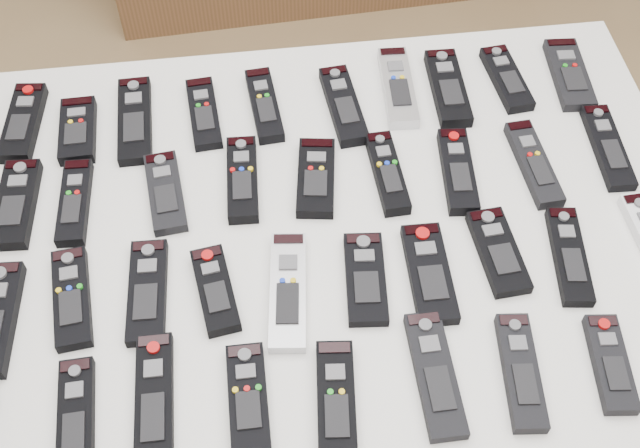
{
  "coord_description": "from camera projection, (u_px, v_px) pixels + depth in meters",
  "views": [
    {
      "loc": [
        -0.09,
        -0.62,
        1.83
      ],
      "look_at": [
        0.01,
        0.13,
        0.8
      ],
      "focal_mm": 45.0,
      "sensor_mm": 36.0,
      "label": 1
    }
  ],
  "objects": [
    {
      "name": "table",
      "position": [
        320.0,
        251.0,
        1.34
      ],
      "size": [
        1.25,
        0.88,
        0.78
      ],
      "color": "white",
      "rests_on": "ground"
    },
    {
      "name": "remote_0",
      "position": [
        23.0,
        122.0,
        1.41
      ],
      "size": [
        0.07,
        0.18,
        0.02
      ],
      "primitive_type": "cube",
      "rotation": [
        0.0,
        0.0,
        -0.1
      ],
      "color": "black",
      "rests_on": "table"
    },
    {
      "name": "remote_1",
      "position": [
        78.0,
        130.0,
        1.4
      ],
      "size": [
        0.06,
        0.14,
        0.02
      ],
      "primitive_type": "cube",
      "rotation": [
        0.0,
        0.0,
        0.02
      ],
      "color": "black",
      "rests_on": "table"
    },
    {
      "name": "remote_2",
      "position": [
        135.0,
        120.0,
        1.42
      ],
      "size": [
        0.06,
        0.2,
        0.02
      ],
      "primitive_type": "cube",
      "rotation": [
        0.0,
        0.0,
        0.01
      ],
      "color": "black",
      "rests_on": "table"
    },
    {
      "name": "remote_3",
      "position": [
        204.0,
        113.0,
        1.43
      ],
      "size": [
        0.06,
        0.17,
        0.02
      ],
      "primitive_type": "cube",
      "rotation": [
        0.0,
        0.0,
        0.07
      ],
      "color": "black",
      "rests_on": "table"
    },
    {
      "name": "remote_4",
      "position": [
        264.0,
        105.0,
        1.44
      ],
      "size": [
        0.06,
        0.17,
        0.02
      ],
      "primitive_type": "cube",
      "rotation": [
        0.0,
        0.0,
        0.07
      ],
      "color": "black",
      "rests_on": "table"
    },
    {
      "name": "remote_5",
      "position": [
        343.0,
        105.0,
        1.44
      ],
      "size": [
        0.07,
        0.19,
        0.02
      ],
      "primitive_type": "cube",
      "rotation": [
        0.0,
        0.0,
        0.09
      ],
      "color": "black",
      "rests_on": "table"
    },
    {
      "name": "remote_6",
      "position": [
        398.0,
        87.0,
        1.47
      ],
      "size": [
        0.06,
        0.19,
        0.02
      ],
      "primitive_type": "cube",
      "rotation": [
        0.0,
        0.0,
        -0.05
      ],
      "color": "#B7B7BC",
      "rests_on": "table"
    },
    {
      "name": "remote_7",
      "position": [
        448.0,
        88.0,
        1.47
      ],
      "size": [
        0.06,
        0.18,
        0.02
      ],
      "primitive_type": "cube",
      "rotation": [
        0.0,
        0.0,
        -0.03
      ],
      "color": "black",
      "rests_on": "table"
    },
    {
      "name": "remote_8",
      "position": [
        507.0,
        79.0,
        1.48
      ],
      "size": [
        0.06,
        0.16,
        0.02
      ],
      "primitive_type": "cube",
      "rotation": [
        0.0,
        0.0,
        0.09
      ],
      "color": "black",
      "rests_on": "table"
    },
    {
      "name": "remote_9",
      "position": [
        569.0,
        74.0,
        1.49
      ],
      "size": [
        0.07,
        0.18,
        0.02
      ],
      "primitive_type": "cube",
      "rotation": [
        0.0,
        0.0,
        -0.08
      ],
      "color": "black",
      "rests_on": "table"
    },
    {
      "name": "remote_10",
      "position": [
        16.0,
        204.0,
        1.31
      ],
      "size": [
        0.07,
        0.18,
        0.02
      ],
      "primitive_type": "cube",
      "rotation": [
        0.0,
        0.0,
        -0.06
      ],
      "color": "black",
      "rests_on": "table"
    },
    {
      "name": "remote_11",
      "position": [
        75.0,
        202.0,
        1.31
      ],
      "size": [
        0.05,
        0.17,
        0.02
      ],
      "primitive_type": "cube",
      "rotation": [
        0.0,
        0.0,
        -0.04
      ],
      "color": "black",
      "rests_on": "table"
    },
    {
      "name": "remote_12",
      "position": [
        165.0,
        193.0,
        1.32
      ],
      "size": [
        0.07,
        0.17,
        0.02
      ],
      "primitive_type": "cube",
      "rotation": [
        0.0,
        0.0,
        0.1
      ],
      "color": "black",
      "rests_on": "table"
    },
    {
      "name": "remote_13",
      "position": [
        242.0,
        179.0,
        1.34
      ],
      "size": [
        0.06,
        0.17,
        0.02
      ],
      "primitive_type": "cube",
      "rotation": [
        0.0,
        0.0,
        -0.05
      ],
      "color": "black",
      "rests_on": "table"
    },
    {
      "name": "remote_14",
      "position": [
        316.0,
        178.0,
        1.34
      ],
      "size": [
        0.08,
        0.17,
        0.02
      ],
      "primitive_type": "cube",
      "rotation": [
        0.0,
        0.0,
        -0.15
      ],
      "color": "black",
      "rests_on": "table"
    },
    {
      "name": "remote_15",
      "position": [
        387.0,
        173.0,
        1.35
      ],
      "size": [
        0.05,
        0.17,
        0.02
      ],
      "primitive_type": "cube",
      "rotation": [
        0.0,
        0.0,
        0.04
      ],
      "color": "black",
      "rests_on": "table"
    },
    {
      "name": "remote_16",
      "position": [
        458.0,
        171.0,
        1.35
      ],
      "size": [
        0.07,
        0.18,
        0.02
      ],
      "primitive_type": "cube",
      "rotation": [
        0.0,
        0.0,
        -0.09
      ],
      "color": "black",
      "rests_on": "table"
    },
    {
      "name": "remote_17",
      "position": [
        534.0,
        164.0,
        1.36
      ],
      "size": [
        0.06,
        0.18,
        0.02
      ],
      "primitive_type": "cube",
      "rotation": [
        0.0,
        0.0,
        0.06
      ],
      "color": "black",
      "rests_on": "table"
    },
    {
      "name": "remote_18",
      "position": [
        608.0,
        147.0,
        1.38
      ],
      "size": [
        0.06,
        0.19,
        0.02
      ],
      "primitive_type": "cube",
      "rotation": [
        0.0,
        0.0,
        -0.05
      ],
      "color": "black",
      "rests_on": "table"
    },
    {
      "name": "remote_20",
      "position": [
        72.0,
        298.0,
        1.2
      ],
      "size": [
        0.07,
        0.17,
        0.02
      ],
      "primitive_type": "cube",
      "rotation": [
        0.0,
        0.0,
        0.1
      ],
      "color": "black",
      "rests_on": "table"
    },
    {
      "name": "remote_21",
      "position": [
        147.0,
        292.0,
        1.21
      ],
      "size": [
        0.06,
        0.18,
        0.02
      ],
      "primitive_type": "cube",
      "rotation": [
        0.0,
        0.0,
        -0.04
      ],
      "color": "black",
      "rests_on": "table"
    },
    {
      "name": "remote_22",
      "position": [
        215.0,
        290.0,
        1.21
      ],
      "size": [
        0.07,
        0.15,
        0.02
      ],
      "primitive_type": "cube",
      "rotation": [
        0.0,
        0.0,
        0.14
      ],
      "color": "black",
      "rests_on": "table"
    },
    {
      "name": "remote_23",
      "position": [
        288.0,
        291.0,
        1.21
      ],
      "size": [
        0.08,
        0.21,
        0.02
      ],
      "primitive_type": "cube",
      "rotation": [
        0.0,
        0.0,
        -0.12
      ],
      "color": "#B7B7BC",
      "rests_on": "table"
    },
    {
      "name": "remote_24",
      "position": [
        366.0,
        279.0,
        1.23
      ],
      "size": [
        0.07,
        0.16,
        0.02
      ],
      "primitive_type": "cube",
      "rotation": [
        0.0,
        0.0,
        -0.09
      ],
      "color": "black",
      "rests_on": "table"
    },
    {
      "name": "remote_25",
      "position": [
        429.0,
        273.0,
        1.23
      ],
      "size": [
        0.07,
        0.18,
        0.02
      ],
      "primitive_type": "cube",
      "rotation": [
        0.0,
        0.0,
        -0.03
      ],
      "color": "black",
      "rests_on": "table"
    },
    {
      "name": "remote_26",
      "position": [
        498.0,
        252.0,
        1.25
      ],
      "size": [
        0.07,
        0.16,
        0.02
      ],
      "primitive_type": "cube",
      "rotation": [
        0.0,
        0.0,
        0.06
      ],
      "color": "black",
      "rests_on": "table"
    },
    {
      "name": "remote_27",
      "position": [
        569.0,
        256.0,
        1.25
      ],
      "size": [
        0.07,
        0.18,
        0.02
      ],
      "primitive_type": "cube",
      "rotation": [
        0.0,
        0.0,
        -0.13
      ],
      "color": "black",
      "rests_on": "table"
    },
    {
      "name": "remote_30",
      "position": [
        76.0,
        420.0,
        1.09
      ],
      "size": [
        0.05,
        0.18,
        0.02
      ],
      "primitive_type": "cube",
      "rotation": [
        0.0,
        0.0,
        0.03
      ],
      "color": "black",
      "rests_on": "table"
    },
    {
      "name": "remote_31",
      "position": [
        154.0,
        401.0,
        1.11
      ],
      "size": [
        0.05,
        0.2,
        0.02
      ],
      "primitive_type": "cube",
      "rotation": [
        0.0,
        0.0,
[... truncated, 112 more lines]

